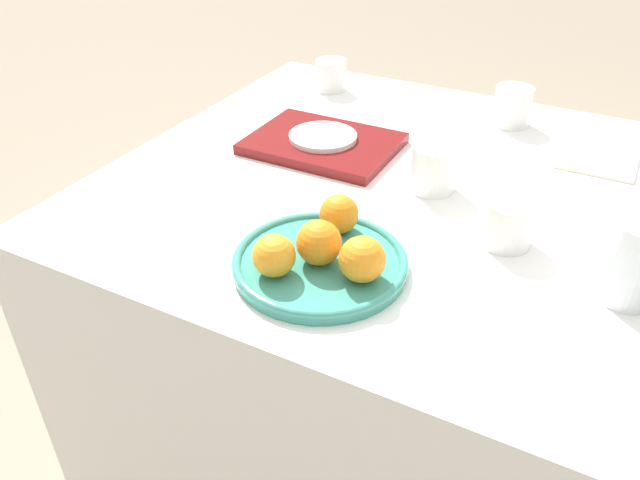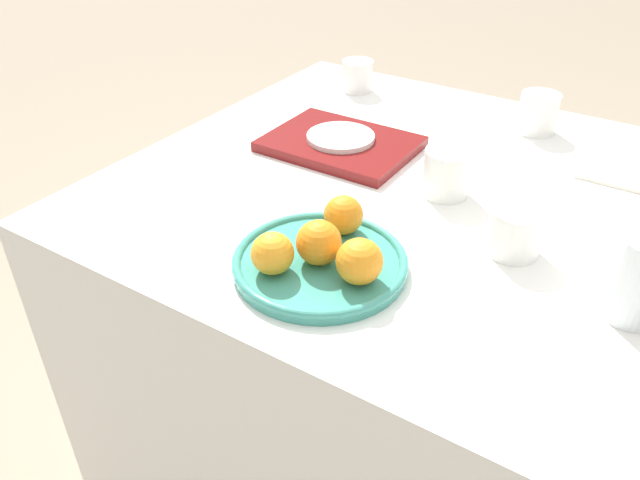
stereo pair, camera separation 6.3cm
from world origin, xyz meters
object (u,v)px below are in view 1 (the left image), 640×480
(orange_2, at_px, (274,256))
(water_glass, at_px, (634,263))
(side_plate, at_px, (323,137))
(napkin, at_px, (598,158))
(fruit_platter, at_px, (320,262))
(orange_0, at_px, (319,243))
(cup_3, at_px, (433,168))
(serving_tray, at_px, (323,144))
(cup_1, at_px, (512,106))
(cup_2, at_px, (331,75))
(cup_0, at_px, (508,223))
(orange_3, at_px, (362,259))
(orange_1, at_px, (339,214))

(orange_2, relative_size, water_glass, 0.51)
(side_plate, bearing_deg, napkin, 22.02)
(fruit_platter, relative_size, water_glass, 2.15)
(orange_0, relative_size, cup_3, 0.79)
(water_glass, distance_m, napkin, 0.44)
(serving_tray, distance_m, cup_1, 0.42)
(fruit_platter, bearing_deg, cup_3, 78.28)
(orange_0, xyz_separation_m, serving_tray, (-0.18, 0.36, -0.04))
(cup_2, height_order, cup_3, cup_3)
(fruit_platter, relative_size, orange_0, 3.91)
(serving_tray, bearing_deg, water_glass, -21.37)
(orange_0, bearing_deg, fruit_platter, 94.13)
(cup_0, bearing_deg, water_glass, -18.68)
(orange_3, bearing_deg, cup_0, 53.93)
(orange_3, distance_m, cup_3, 0.31)
(orange_0, xyz_separation_m, cup_2, (-0.32, 0.66, -0.01))
(orange_3, relative_size, water_glass, 0.55)
(fruit_platter, distance_m, orange_1, 0.09)
(side_plate, height_order, cup_2, cup_2)
(serving_tray, distance_m, cup_0, 0.43)
(fruit_platter, bearing_deg, orange_0, -85.87)
(cup_0, bearing_deg, cup_3, 144.80)
(orange_2, height_order, serving_tray, orange_2)
(orange_3, height_order, water_glass, water_glass)
(water_glass, height_order, cup_1, water_glass)
(water_glass, height_order, cup_0, water_glass)
(cup_0, bearing_deg, cup_2, 139.04)
(cup_1, bearing_deg, water_glass, -61.66)
(orange_1, bearing_deg, water_glass, 7.10)
(fruit_platter, bearing_deg, orange_1, 97.44)
(serving_tray, height_order, cup_3, cup_3)
(cup_0, distance_m, cup_3, 0.19)
(side_plate, bearing_deg, cup_0, -22.52)
(orange_1, xyz_separation_m, cup_0, (0.23, 0.11, -0.01))
(side_plate, relative_size, cup_3, 1.63)
(cup_3, bearing_deg, cup_0, -35.20)
(orange_3, relative_size, cup_1, 0.79)
(orange_1, height_order, cup_2, orange_1)
(orange_1, xyz_separation_m, orange_2, (-0.03, -0.14, -0.00))
(side_plate, bearing_deg, orange_0, -63.22)
(orange_0, relative_size, cup_2, 0.89)
(orange_2, bearing_deg, cup_2, 111.10)
(orange_2, bearing_deg, cup_0, 43.82)
(orange_3, xyz_separation_m, napkin, (0.24, 0.57, -0.04))
(fruit_platter, bearing_deg, serving_tray, 116.98)
(cup_1, bearing_deg, napkin, -25.70)
(cup_1, relative_size, cup_2, 1.11)
(water_glass, relative_size, napkin, 0.80)
(fruit_platter, relative_size, cup_2, 3.46)
(orange_0, height_order, cup_2, orange_0)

